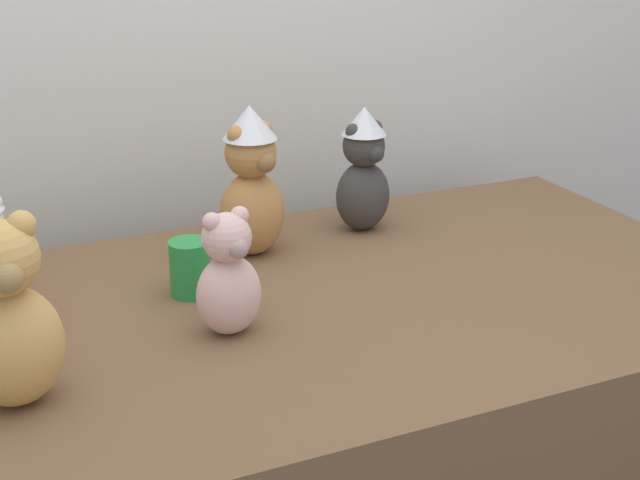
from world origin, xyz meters
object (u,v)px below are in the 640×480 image
object	(u,v)px
teddy_bear_honey	(8,319)
teddy_bear_blush	(228,277)
teddy_bear_caramel	(252,183)
teddy_bear_charcoal	(363,171)
display_table	(320,452)
party_cup_green	(190,268)

from	to	relation	value
teddy_bear_honey	teddy_bear_blush	world-z (taller)	teddy_bear_honey
teddy_bear_honey	teddy_bear_blush	xyz separation A→B (m)	(0.37, 0.09, -0.03)
teddy_bear_blush	teddy_bear_caramel	bearing A→B (deg)	52.14
teddy_bear_charcoal	teddy_bear_honey	xyz separation A→B (m)	(-0.82, -0.46, 0.00)
teddy_bear_caramel	teddy_bear_honey	xyz separation A→B (m)	(-0.54, -0.43, -0.02)
teddy_bear_charcoal	teddy_bear_caramel	xyz separation A→B (m)	(-0.28, -0.04, 0.02)
display_table	teddy_bear_charcoal	distance (m)	0.63
teddy_bear_caramel	teddy_bear_blush	xyz separation A→B (m)	(-0.17, -0.34, -0.05)
party_cup_green	teddy_bear_charcoal	bearing A→B (deg)	21.66
teddy_bear_honey	party_cup_green	distance (m)	0.46
teddy_bear_charcoal	party_cup_green	distance (m)	0.51
teddy_bear_caramel	teddy_bear_honey	bearing A→B (deg)	-160.69
teddy_bear_charcoal	display_table	bearing A→B (deg)	-140.65
display_table	party_cup_green	world-z (taller)	party_cup_green
teddy_bear_charcoal	teddy_bear_blush	world-z (taller)	teddy_bear_charcoal
teddy_bear_honey	teddy_bear_blush	bearing A→B (deg)	9.40
teddy_bear_honey	teddy_bear_caramel	bearing A→B (deg)	33.99
teddy_bear_blush	teddy_bear_charcoal	bearing A→B (deg)	28.18
display_table	teddy_bear_charcoal	size ratio (longest dim) A/B	6.02
party_cup_green	teddy_bear_blush	bearing A→B (deg)	-84.77
display_table	teddy_bear_caramel	world-z (taller)	teddy_bear_caramel
teddy_bear_honey	display_table	bearing A→B (deg)	11.00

